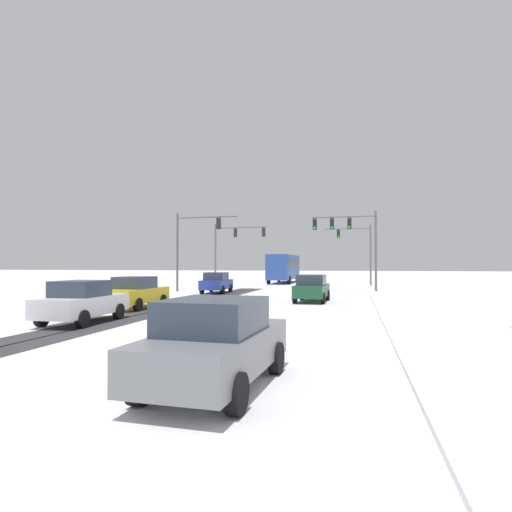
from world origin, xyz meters
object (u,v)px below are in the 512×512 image
(car_dark_green_second, at_px, (312,288))
(car_white_fourth, at_px, (82,302))
(traffic_signal_far_right, at_px, (358,245))
(traffic_signal_near_right, at_px, (350,233))
(traffic_signal_near_left, at_px, (193,238))
(car_grey_sixth, at_px, (216,343))
(traffic_signal_far_left, at_px, (233,242))
(car_blue_lead, at_px, (216,283))
(bus_oncoming, at_px, (284,267))
(car_yellow_cab_third, at_px, (136,292))

(car_dark_green_second, bearing_deg, car_white_fourth, -123.92)
(car_white_fourth, bearing_deg, car_dark_green_second, 56.08)
(traffic_signal_far_right, bearing_deg, traffic_signal_near_right, -93.56)
(traffic_signal_near_right, bearing_deg, traffic_signal_far_right, 86.44)
(traffic_signal_near_left, xyz_separation_m, car_grey_sixth, (10.56, -25.92, -3.56))
(car_dark_green_second, xyz_separation_m, car_white_fourth, (-7.63, -11.35, 0.00))
(traffic_signal_near_right, height_order, car_dark_green_second, traffic_signal_near_right)
(traffic_signal_far_right, height_order, traffic_signal_far_left, same)
(traffic_signal_near_left, relative_size, car_white_fourth, 1.56)
(traffic_signal_near_left, xyz_separation_m, traffic_signal_near_right, (12.57, 2.11, 0.38))
(car_blue_lead, xyz_separation_m, car_white_fourth, (0.46, -17.73, 0.00))
(car_blue_lead, distance_m, car_white_fourth, 17.74)
(car_dark_green_second, bearing_deg, traffic_signal_near_left, 144.61)
(car_dark_green_second, distance_m, car_white_fourth, 13.68)
(car_blue_lead, distance_m, bus_oncoming, 20.08)
(car_white_fourth, height_order, bus_oncoming, bus_oncoming)
(car_blue_lead, relative_size, car_grey_sixth, 1.00)
(traffic_signal_near_left, height_order, car_dark_green_second, traffic_signal_near_left)
(car_white_fourth, height_order, car_grey_sixth, same)
(traffic_signal_near_right, bearing_deg, traffic_signal_near_left, -170.45)
(traffic_signal_far_right, distance_m, bus_oncoming, 10.33)
(traffic_signal_far_left, bearing_deg, bus_oncoming, 65.78)
(car_blue_lead, relative_size, car_white_fourth, 1.00)
(car_yellow_cab_third, bearing_deg, car_white_fourth, -82.49)
(car_white_fourth, distance_m, bus_oncoming, 37.72)
(traffic_signal_far_left, xyz_separation_m, car_grey_sixth, (10.06, -35.96, -3.81))
(car_grey_sixth, bearing_deg, car_white_fourth, 137.30)
(car_yellow_cab_third, relative_size, car_grey_sixth, 0.99)
(traffic_signal_near_left, bearing_deg, car_yellow_cab_third, -80.98)
(traffic_signal_far_left, xyz_separation_m, car_blue_lead, (1.87, -11.10, -3.81))
(traffic_signal_far_left, height_order, car_blue_lead, traffic_signal_far_left)
(car_dark_green_second, bearing_deg, car_yellow_cab_third, -144.82)
(traffic_signal_far_left, bearing_deg, car_grey_sixth, -74.37)
(traffic_signal_far_right, xyz_separation_m, traffic_signal_far_left, (-12.81, -4.04, 0.27))
(traffic_signal_far_left, distance_m, car_blue_lead, 11.88)
(car_blue_lead, height_order, car_yellow_cab_third, same)
(traffic_signal_near_left, distance_m, car_grey_sixth, 28.21)
(car_yellow_cab_third, height_order, car_white_fourth, same)
(traffic_signal_near_left, distance_m, car_yellow_cab_third, 13.96)
(car_dark_green_second, bearing_deg, traffic_signal_near_right, 77.61)
(traffic_signal_far_right, xyz_separation_m, car_blue_lead, (-10.94, -15.15, -3.54))
(traffic_signal_far_left, relative_size, bus_oncoming, 0.59)
(traffic_signal_near_right, height_order, car_white_fourth, traffic_signal_near_right)
(traffic_signal_near_left, distance_m, bus_oncoming, 19.55)
(traffic_signal_far_right, height_order, car_grey_sixth, traffic_signal_far_right)
(traffic_signal_near_left, xyz_separation_m, car_yellow_cab_third, (2.12, -13.33, -3.56))
(car_white_fourth, distance_m, car_grey_sixth, 10.51)
(traffic_signal_near_right, relative_size, car_dark_green_second, 1.56)
(traffic_signal_far_right, xyz_separation_m, bus_oncoming, (-8.84, 4.79, -2.36))
(traffic_signal_far_right, xyz_separation_m, car_yellow_cab_third, (-11.20, -27.42, -3.54))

